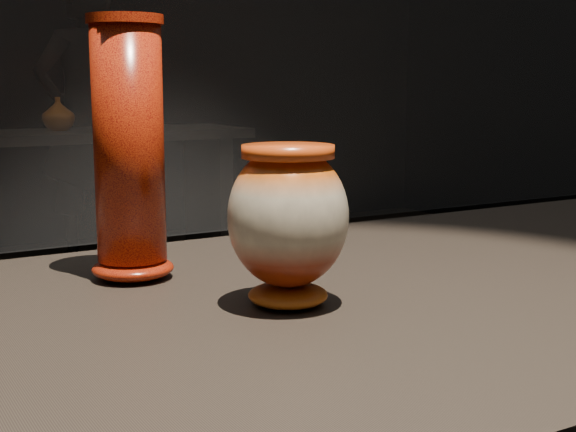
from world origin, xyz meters
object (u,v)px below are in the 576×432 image
at_px(main_vase, 288,219).
at_px(tall_vase, 129,154).
at_px(back_shelf, 58,182).
at_px(visitor, 85,118).

xyz_separation_m(main_vase, tall_vase, (-0.11, 0.21, 0.06)).
height_order(back_shelf, visitor, visitor).
height_order(main_vase, visitor, visitor).
bearing_deg(visitor, back_shelf, 51.18).
relative_size(tall_vase, visitor, 0.18).
distance_m(main_vase, tall_vase, 0.25).
height_order(tall_vase, back_shelf, tall_vase).
bearing_deg(main_vase, visitor, 76.75).
relative_size(main_vase, tall_vase, 0.55).
height_order(main_vase, tall_vase, tall_vase).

